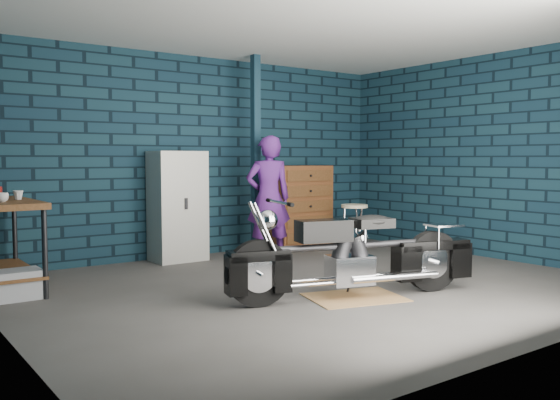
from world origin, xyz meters
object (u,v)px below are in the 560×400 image
Objects in this scene: workbench at (2,246)px; motorcycle at (355,248)px; storage_bin at (16,285)px; shop_stool at (354,228)px; tool_chest at (300,207)px; person at (268,198)px; locker at (178,206)px.

workbench is 0.65× the size of motorcycle.
workbench is 0.56m from storage_bin.
storage_bin is 4.53m from shop_stool.
tool_chest is at bearing 76.87° from motorcycle.
storage_bin is at bearing -166.24° from tool_chest.
motorcycle is at bearing -133.05° from shop_stool.
person is 1.17m from tool_chest.
tool_chest is (1.99, 0.00, -0.10)m from locker.
storage_bin is at bearing -154.91° from locker.
motorcycle reaches higher than workbench.
workbench is 4.55m from shop_stool.
person is 1.18m from locker.
shop_stool is at bearing -167.97° from person.
workbench reaches higher than storage_bin.
workbench is 0.99× the size of locker.
motorcycle is at bearing -35.12° from storage_bin.
locker is at bearing 25.09° from storage_bin.
motorcycle is 4.87× the size of storage_bin.
storage_bin is at bearing -87.54° from workbench.
motorcycle is 1.52× the size of locker.
locker is at bearing 14.19° from workbench.
workbench is 3.50m from motorcycle.
locker is (-0.43, 2.86, 0.23)m from motorcycle.
person reaches higher than tool_chest.
storage_bin is 0.65× the size of shop_stool.
locker is (2.21, 0.56, 0.25)m from workbench.
tool_chest is at bearing 13.76° from storage_bin.
workbench is 4.24m from tool_chest.
person is 1.14× the size of locker.
shop_stool is at bearing -3.36° from workbench.
shop_stool is (1.32, -0.23, -0.47)m from person.
motorcycle is at bearing -118.69° from tool_chest.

